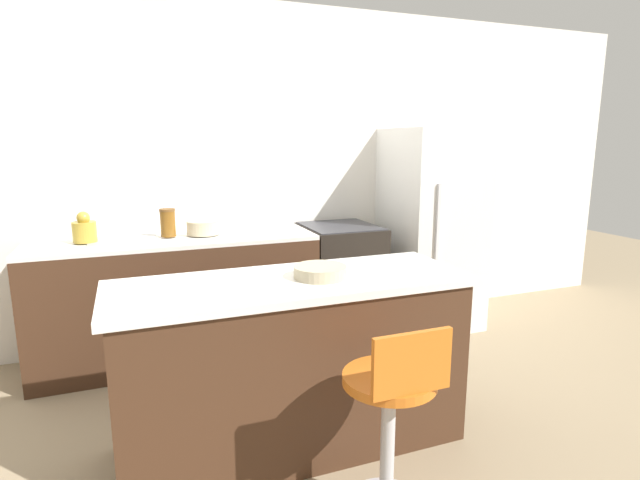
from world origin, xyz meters
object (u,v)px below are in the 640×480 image
Objects in this scene: refrigerator at (431,229)px; stool_chair at (391,419)px; kettle at (84,230)px; oven_range at (340,280)px; mixing_bowl at (203,227)px.

refrigerator is 1.91× the size of stool_chair.
kettle is at bearing 122.06° from stool_chair.
refrigerator is at bearing -3.43° from oven_range.
kettle reaches higher than stool_chair.
oven_range is 1.03× the size of stool_chair.
oven_range is 1.18m from mixing_bowl.
kettle is at bearing 178.52° from refrigerator.
oven_range is at bearing -1.05° from mixing_bowl.
oven_range is 0.90m from refrigerator.
kettle is 0.87× the size of mixing_bowl.
stool_chair is (-0.61, -1.94, -0.01)m from oven_range.
mixing_bowl is (-1.88, 0.07, 0.12)m from refrigerator.
refrigerator is at bearing -2.08° from mixing_bowl.
refrigerator is 2.66m from kettle.
oven_range reaches higher than stool_chair.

